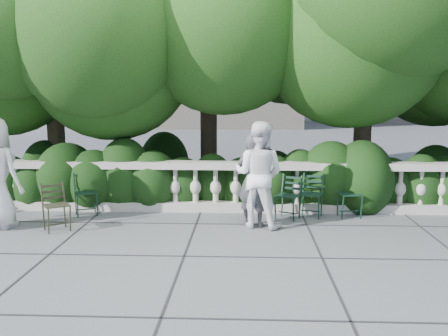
{
  "coord_description": "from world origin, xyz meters",
  "views": [
    {
      "loc": [
        0.39,
        -7.95,
        2.39
      ],
      "look_at": [
        0.0,
        1.0,
        1.0
      ],
      "focal_mm": 40.0,
      "sensor_mm": 36.0,
      "label": 1
    }
  ],
  "objects_px": {
    "person_woman_grey": "(253,180)",
    "chair_c": "(285,221)",
    "chair_weathered": "(60,233)",
    "chair_d": "(309,219)",
    "person_casual_man": "(259,175)",
    "chair_b": "(88,217)",
    "chair_e": "(351,219)"
  },
  "relations": [
    {
      "from": "chair_d",
      "to": "chair_weathered",
      "type": "distance_m",
      "value": 4.5
    },
    {
      "from": "chair_c",
      "to": "person_casual_man",
      "type": "bearing_deg",
      "value": -113.39
    },
    {
      "from": "chair_weathered",
      "to": "chair_e",
      "type": "bearing_deg",
      "value": -22.68
    },
    {
      "from": "chair_b",
      "to": "chair_d",
      "type": "distance_m",
      "value": 4.22
    },
    {
      "from": "person_woman_grey",
      "to": "chair_d",
      "type": "bearing_deg",
      "value": -128.82
    },
    {
      "from": "chair_e",
      "to": "person_woman_grey",
      "type": "distance_m",
      "value": 2.11
    },
    {
      "from": "chair_d",
      "to": "person_woman_grey",
      "type": "distance_m",
      "value": 1.46
    },
    {
      "from": "chair_b",
      "to": "person_woman_grey",
      "type": "bearing_deg",
      "value": -33.79
    },
    {
      "from": "chair_b",
      "to": "chair_d",
      "type": "relative_size",
      "value": 1.0
    },
    {
      "from": "chair_c",
      "to": "chair_weathered",
      "type": "height_order",
      "value": "same"
    },
    {
      "from": "person_casual_man",
      "to": "chair_d",
      "type": "bearing_deg",
      "value": -128.38
    },
    {
      "from": "chair_e",
      "to": "chair_b",
      "type": "bearing_deg",
      "value": 174.08
    },
    {
      "from": "chair_e",
      "to": "chair_weathered",
      "type": "distance_m",
      "value": 5.28
    },
    {
      "from": "chair_b",
      "to": "chair_d",
      "type": "bearing_deg",
      "value": -24.41
    },
    {
      "from": "chair_b",
      "to": "chair_weathered",
      "type": "bearing_deg",
      "value": -122.46
    },
    {
      "from": "person_woman_grey",
      "to": "person_casual_man",
      "type": "bearing_deg",
      "value": -173.17
    },
    {
      "from": "chair_e",
      "to": "person_casual_man",
      "type": "xyz_separation_m",
      "value": [
        -1.76,
        -0.58,
        0.93
      ]
    },
    {
      "from": "person_woman_grey",
      "to": "chair_c",
      "type": "bearing_deg",
      "value": -122.49
    },
    {
      "from": "person_woman_grey",
      "to": "person_casual_man",
      "type": "height_order",
      "value": "person_casual_man"
    },
    {
      "from": "chair_e",
      "to": "person_casual_man",
      "type": "distance_m",
      "value": 2.08
    },
    {
      "from": "chair_d",
      "to": "chair_e",
      "type": "height_order",
      "value": "same"
    },
    {
      "from": "chair_c",
      "to": "person_woman_grey",
      "type": "distance_m",
      "value": 1.09
    },
    {
      "from": "chair_d",
      "to": "person_woman_grey",
      "type": "relative_size",
      "value": 0.51
    },
    {
      "from": "chair_d",
      "to": "chair_weathered",
      "type": "height_order",
      "value": "same"
    },
    {
      "from": "chair_b",
      "to": "person_woman_grey",
      "type": "distance_m",
      "value": 3.29
    },
    {
      "from": "chair_c",
      "to": "person_woman_grey",
      "type": "height_order",
      "value": "person_woman_grey"
    },
    {
      "from": "chair_d",
      "to": "person_woman_grey",
      "type": "xyz_separation_m",
      "value": [
        -1.07,
        -0.53,
        0.83
      ]
    },
    {
      "from": "person_casual_man",
      "to": "chair_weathered",
      "type": "bearing_deg",
      "value": 30.88
    },
    {
      "from": "chair_c",
      "to": "person_casual_man",
      "type": "distance_m",
      "value": 1.14
    },
    {
      "from": "chair_weathered",
      "to": "person_casual_man",
      "type": "distance_m",
      "value": 3.56
    },
    {
      "from": "chair_weathered",
      "to": "person_casual_man",
      "type": "xyz_separation_m",
      "value": [
        3.39,
        0.56,
        0.93
      ]
    },
    {
      "from": "chair_b",
      "to": "chair_c",
      "type": "relative_size",
      "value": 1.0
    }
  ]
}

